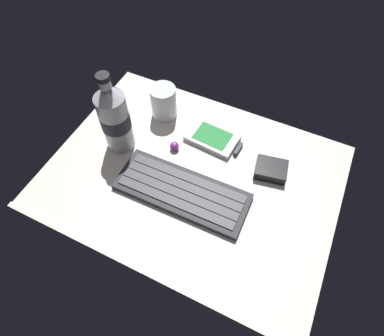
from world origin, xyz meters
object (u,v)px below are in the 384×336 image
(water_bottle, at_px, (115,118))
(trackball_mouse, at_px, (174,146))
(keyboard, at_px, (184,192))
(juice_cup, at_px, (164,103))
(charger_block, at_px, (271,170))
(handheld_device, at_px, (215,139))

(water_bottle, distance_m, trackball_mouse, 0.15)
(keyboard, bearing_deg, juice_cup, 127.94)
(juice_cup, height_order, trackball_mouse, juice_cup)
(charger_block, xyz_separation_m, trackball_mouse, (-0.23, -0.03, -0.00))
(keyboard, xyz_separation_m, trackball_mouse, (-0.07, 0.10, 0.00))
(charger_block, bearing_deg, keyboard, -138.76)
(handheld_device, bearing_deg, water_bottle, -152.36)
(charger_block, bearing_deg, trackball_mouse, -171.64)
(water_bottle, bearing_deg, juice_cup, 69.82)
(juice_cup, relative_size, charger_block, 1.21)
(juice_cup, bearing_deg, handheld_device, -9.60)
(juice_cup, distance_m, trackball_mouse, 0.12)
(juice_cup, xyz_separation_m, charger_block, (0.30, -0.06, -0.03))
(keyboard, xyz_separation_m, charger_block, (0.15, 0.13, 0.00))
(water_bottle, bearing_deg, charger_block, 11.79)
(handheld_device, distance_m, charger_block, 0.15)
(juice_cup, bearing_deg, trackball_mouse, -50.25)
(handheld_device, xyz_separation_m, juice_cup, (-0.15, 0.03, 0.03))
(handheld_device, bearing_deg, trackball_mouse, -139.74)
(charger_block, relative_size, trackball_mouse, 3.18)
(keyboard, xyz_separation_m, juice_cup, (-0.15, 0.19, 0.03))
(trackball_mouse, bearing_deg, juice_cup, 129.75)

